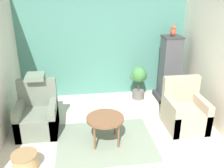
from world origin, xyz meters
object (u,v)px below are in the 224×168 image
Objects in this scene: armchair_right at (184,113)px; birdcage at (169,71)px; coffee_table at (105,120)px; armchair_left at (38,117)px; wicker_basket at (25,161)px; parrot at (173,31)px; potted_plant at (139,79)px.

birdcage is at bearing 84.02° from armchair_right.
armchair_right is at bearing 10.81° from coffee_table.
armchair_left and armchair_right have the same top height.
birdcage is 3.92× the size of wicker_basket.
birdcage is (2.94, 1.05, 0.41)m from armchair_left.
parrot reaches higher than coffee_table.
parrot reaches higher than wicker_basket.
armchair_left is at bearing 175.05° from armchair_right.
armchair_left is 0.62× the size of birdcage.
armchair_left reaches higher than wicker_basket.
coffee_table is 1.34m from armchair_left.
potted_plant is at bearing 59.29° from coffee_table.
armchair_right is at bearing -4.95° from armchair_left.
wicker_basket is at bearing -163.81° from armchair_right.
coffee_table is 2.64m from parrot.
potted_plant is (-0.71, 0.10, -1.15)m from parrot.
armchair_right is 0.62× the size of birdcage.
potted_plant is at bearing 27.28° from armchair_left.
parrot is at bearing 35.30° from wicker_basket.
coffee_table is 0.68× the size of armchair_right.
armchair_right reaches higher than coffee_table.
armchair_right is at bearing 16.19° from wicker_basket.
parrot reaches higher than armchair_left.
coffee_table is 0.82× the size of potted_plant.
armchair_right is at bearing -95.98° from birdcage.
parrot is (0.14, 1.29, 1.34)m from armchair_right.
coffee_table is at bearing -24.07° from armchair_left.
armchair_right is (1.58, 0.30, -0.14)m from coffee_table.
coffee_table is at bearing -169.19° from armchair_right.
armchair_left is at bearing 155.93° from coffee_table.
armchair_right is at bearing -67.44° from potted_plant.
wicker_basket is at bearing -135.84° from potted_plant.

